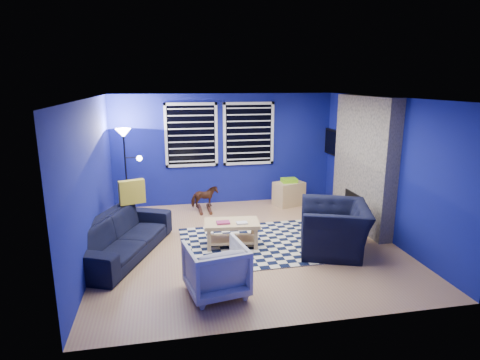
# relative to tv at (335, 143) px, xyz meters

# --- Properties ---
(floor) EXTENTS (5.00, 5.00, 0.00)m
(floor) POSITION_rel_tv_xyz_m (-2.45, -2.00, -1.40)
(floor) COLOR tan
(floor) RESTS_ON ground
(ceiling) EXTENTS (5.00, 5.00, 0.00)m
(ceiling) POSITION_rel_tv_xyz_m (-2.45, -2.00, 1.10)
(ceiling) COLOR white
(ceiling) RESTS_ON wall_back
(wall_back) EXTENTS (5.00, 0.00, 5.00)m
(wall_back) POSITION_rel_tv_xyz_m (-2.45, 0.50, -0.15)
(wall_back) COLOR navy
(wall_back) RESTS_ON floor
(wall_left) EXTENTS (0.00, 5.00, 5.00)m
(wall_left) POSITION_rel_tv_xyz_m (-4.95, -2.00, -0.15)
(wall_left) COLOR navy
(wall_left) RESTS_ON floor
(wall_right) EXTENTS (0.00, 5.00, 5.00)m
(wall_right) POSITION_rel_tv_xyz_m (0.05, -2.00, -0.15)
(wall_right) COLOR navy
(wall_right) RESTS_ON floor
(fireplace) EXTENTS (0.65, 2.00, 2.50)m
(fireplace) POSITION_rel_tv_xyz_m (-0.09, -1.50, -0.20)
(fireplace) COLOR gray
(fireplace) RESTS_ON floor
(window_left) EXTENTS (1.17, 0.06, 1.42)m
(window_left) POSITION_rel_tv_xyz_m (-3.20, 0.46, 0.20)
(window_left) COLOR black
(window_left) RESTS_ON wall_back
(window_right) EXTENTS (1.17, 0.06, 1.42)m
(window_right) POSITION_rel_tv_xyz_m (-1.90, 0.46, 0.20)
(window_right) COLOR black
(window_right) RESTS_ON wall_back
(tv) EXTENTS (0.07, 1.00, 0.58)m
(tv) POSITION_rel_tv_xyz_m (0.00, 0.00, 0.00)
(tv) COLOR black
(tv) RESTS_ON wall_right
(rug) EXTENTS (2.54, 2.05, 0.02)m
(rug) POSITION_rel_tv_xyz_m (-2.33, -2.08, -1.39)
(rug) COLOR black
(rug) RESTS_ON floor
(sofa) EXTENTS (2.39, 1.65, 0.65)m
(sofa) POSITION_rel_tv_xyz_m (-4.55, -2.10, -1.08)
(sofa) COLOR black
(sofa) RESTS_ON floor
(armchair_big) EXTENTS (1.50, 1.41, 0.79)m
(armchair_big) POSITION_rel_tv_xyz_m (-1.09, -2.58, -1.00)
(armchair_big) COLOR black
(armchair_big) RESTS_ON floor
(armchair_bent) EXTENTS (0.88, 0.89, 0.70)m
(armchair_bent) POSITION_rel_tv_xyz_m (-3.21, -3.60, -1.05)
(armchair_bent) COLOR gray
(armchair_bent) RESTS_ON floor
(rocking_horse) EXTENTS (0.38, 0.61, 0.48)m
(rocking_horse) POSITION_rel_tv_xyz_m (-2.99, -0.07, -1.09)
(rocking_horse) COLOR #462216
(rocking_horse) RESTS_ON floor
(coffee_table) EXTENTS (0.97, 0.63, 0.46)m
(coffee_table) POSITION_rel_tv_xyz_m (-2.74, -2.09, -1.08)
(coffee_table) COLOR tan
(coffee_table) RESTS_ON rug
(cabinet) EXTENTS (0.75, 0.61, 0.63)m
(cabinet) POSITION_rel_tv_xyz_m (-1.05, 0.00, -1.12)
(cabinet) COLOR tan
(cabinet) RESTS_ON floor
(floor_lamp) EXTENTS (0.50, 0.31, 1.83)m
(floor_lamp) POSITION_rel_tv_xyz_m (-4.58, -0.07, 0.10)
(floor_lamp) COLOR black
(floor_lamp) RESTS_ON floor
(throw_pillow) EXTENTS (0.46, 0.27, 0.42)m
(throw_pillow) POSITION_rel_tv_xyz_m (-4.40, -1.38, -0.54)
(throw_pillow) COLOR gold
(throw_pillow) RESTS_ON sofa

